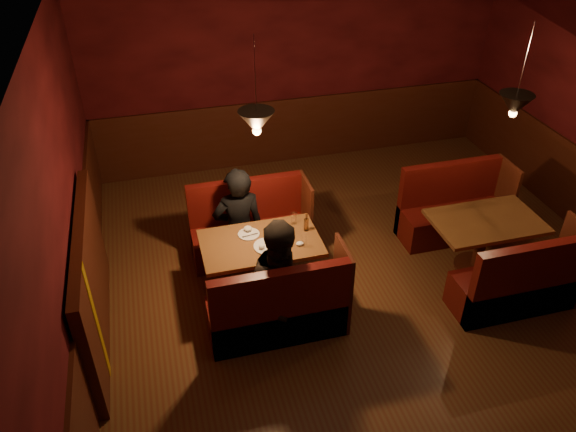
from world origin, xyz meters
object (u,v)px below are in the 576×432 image
object	(u,v)px
diner_a	(238,205)
diner_b	(284,265)
main_bench_near	(280,313)
main_table	(262,253)
second_bench_far	(452,213)
second_bench_near	(519,287)
main_bench_far	(251,231)
second_table	(484,233)

from	to	relation	value
diner_a	diner_b	bearing A→B (deg)	99.99
main_bench_near	main_table	bearing A→B (deg)	91.19
main_bench_near	second_bench_far	world-z (taller)	second_bench_far
second_bench_far	diner_a	world-z (taller)	diner_a
second_bench_near	diner_a	bearing A→B (deg)	150.23
second_bench_far	diner_b	distance (m)	2.72
main_bench_near	diner_a	bearing A→B (deg)	97.33
diner_b	main_table	bearing A→B (deg)	89.35
main_bench_near	second_bench_far	size ratio (longest dim) A/B	1.04
main_bench_far	second_bench_near	distance (m)	3.04
second_table	diner_a	world-z (taller)	diner_a
second_table	second_bench_near	size ratio (longest dim) A/B	0.90
second_bench_near	diner_b	distance (m)	2.54
main_bench_near	diner_b	distance (m)	0.53
main_bench_near	diner_a	world-z (taller)	diner_a
main_table	second_bench_near	world-z (taller)	second_bench_near
main_table	diner_b	bearing A→B (deg)	-82.19
main_bench_far	main_bench_near	distance (m)	1.43
main_table	main_bench_far	distance (m)	0.75
second_bench_far	second_bench_near	world-z (taller)	same
main_table	diner_b	world-z (taller)	diner_b
main_bench_far	diner_a	world-z (taller)	diner_a
second_bench_near	second_table	bearing A→B (deg)	92.20
second_bench_far	diner_b	size ratio (longest dim) A/B	0.81
diner_a	second_bench_far	bearing A→B (deg)	176.66
main_table	main_bench_far	world-z (taller)	main_bench_far
main_bench_far	second_bench_near	world-z (taller)	second_bench_near
main_bench_near	second_bench_near	distance (m)	2.54
main_table	second_bench_far	xyz separation A→B (m)	(2.54, 0.46, -0.22)
second_bench_near	main_bench_far	bearing A→B (deg)	145.99
main_table	diner_a	world-z (taller)	diner_a
diner_b	main_bench_near	bearing A→B (deg)	-130.28
second_table	diner_a	xyz separation A→B (m)	(-2.66, 0.82, 0.30)
main_bench_far	diner_a	xyz separation A→B (m)	(-0.16, -0.17, 0.51)
diner_a	main_bench_near	bearing A→B (deg)	96.01
main_bench_near	diner_b	size ratio (longest dim) A/B	0.85
second_table	second_bench_far	bearing A→B (deg)	87.80
main_table	second_table	distance (m)	2.53
second_bench_near	main_table	bearing A→B (deg)	158.76
second_bench_far	second_bench_near	distance (m)	1.44
second_bench_far	main_bench_near	bearing A→B (deg)	-155.07
main_table	second_table	size ratio (longest dim) A/B	1.05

